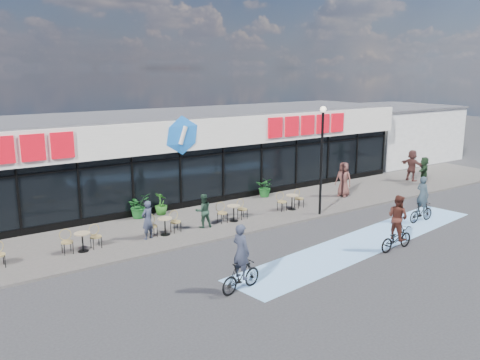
% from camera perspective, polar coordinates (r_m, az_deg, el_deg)
% --- Properties ---
extents(ground, '(120.00, 120.00, 0.00)m').
position_cam_1_polar(ground, '(19.97, 2.96, -7.91)').
color(ground, '#28282B').
rests_on(ground, ground).
extents(sidewalk, '(44.00, 5.00, 0.10)m').
position_cam_1_polar(sidewalk, '(23.49, -3.75, -4.64)').
color(sidewalk, '#534E4A').
rests_on(sidewalk, ground).
extents(bike_lane, '(14.17, 4.13, 0.01)m').
position_cam_1_polar(bike_lane, '(21.54, 13.98, -6.72)').
color(bike_lane, '#7AB1E8').
rests_on(bike_lane, ground).
extents(building, '(30.60, 6.57, 4.75)m').
position_cam_1_polar(building, '(27.65, -9.61, 2.69)').
color(building, black).
rests_on(building, ground).
extents(neighbour_building, '(9.20, 7.20, 4.11)m').
position_cam_1_polar(neighbour_building, '(41.36, 16.46, 5.16)').
color(neighbour_building, white).
rests_on(neighbour_building, ground).
extents(lamp_post, '(0.28, 0.28, 5.14)m').
position_cam_1_polar(lamp_post, '(24.03, 9.17, 3.22)').
color(lamp_post, black).
rests_on(lamp_post, sidewalk).
extents(bistro_set_2, '(1.54, 0.62, 0.90)m').
position_cam_1_polar(bistro_set_2, '(20.40, -17.35, -6.38)').
color(bistro_set_2, tan).
rests_on(bistro_set_2, sidewalk).
extents(bistro_set_3, '(1.54, 0.62, 0.90)m').
position_cam_1_polar(bistro_set_3, '(21.59, -8.53, -4.90)').
color(bistro_set_3, tan).
rests_on(bistro_set_3, sidewalk).
extents(bistro_set_4, '(1.54, 0.62, 0.90)m').
position_cam_1_polar(bistro_set_4, '(23.23, -0.83, -3.51)').
color(bistro_set_4, tan).
rests_on(bistro_set_4, sidewalk).
extents(bistro_set_5, '(1.54, 0.62, 0.90)m').
position_cam_1_polar(bistro_set_5, '(25.25, 5.72, -2.26)').
color(bistro_set_5, tan).
rests_on(bistro_set_5, sidewalk).
extents(potted_plant_left, '(0.76, 0.76, 1.06)m').
position_cam_1_polar(potted_plant_left, '(24.48, -8.87, -2.64)').
color(potted_plant_left, '#205819').
rests_on(potted_plant_left, sidewalk).
extents(potted_plant_mid, '(1.22, 1.12, 1.15)m').
position_cam_1_polar(potted_plant_mid, '(24.14, -11.34, -2.85)').
color(potted_plant_mid, '#17521E').
rests_on(potted_plant_mid, sidewalk).
extents(potted_plant_right, '(1.27, 1.29, 1.09)m').
position_cam_1_polar(potted_plant_right, '(27.55, 2.88, -0.79)').
color(potted_plant_right, '#164F1C').
rests_on(potted_plant_right, sidewalk).
extents(patron_left, '(0.69, 0.57, 1.61)m').
position_cam_1_polar(patron_left, '(21.04, -10.35, -4.43)').
color(patron_left, '#2D3246').
rests_on(patron_left, sidewalk).
extents(patron_right, '(0.83, 0.70, 1.51)m').
position_cam_1_polar(patron_right, '(22.25, -4.15, -3.46)').
color(patron_right, '#1C3326').
rests_on(patron_right, sidewalk).
extents(pedestrian_a, '(0.86, 1.06, 1.88)m').
position_cam_1_polar(pedestrian_a, '(28.14, 11.55, 0.09)').
color(pedestrian_a, brown).
rests_on(pedestrian_a, sidewalk).
extents(pedestrian_b, '(0.59, 1.80, 1.93)m').
position_cam_1_polar(pedestrian_b, '(33.17, 18.74, 1.57)').
color(pedestrian_b, '#4C2A27').
rests_on(pedestrian_b, sidewalk).
extents(pedestrian_c, '(1.56, 1.20, 1.65)m').
position_cam_1_polar(pedestrian_c, '(32.51, 19.96, 1.02)').
color(pedestrian_c, '#1B301B').
rests_on(pedestrian_c, sidewalk).
extents(cyclist_a, '(1.81, 0.88, 2.20)m').
position_cam_1_polar(cyclist_a, '(20.64, 17.21, -5.18)').
color(cyclist_a, black).
rests_on(cyclist_a, ground).
extents(cyclist_b, '(1.56, 0.62, 2.15)m').
position_cam_1_polar(cyclist_b, '(24.75, 19.73, -2.66)').
color(cyclist_b, black).
rests_on(cyclist_b, ground).
extents(cyclist_c, '(1.73, 0.79, 2.22)m').
position_cam_1_polar(cyclist_c, '(16.23, 0.12, -9.70)').
color(cyclist_c, black).
rests_on(cyclist_c, ground).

